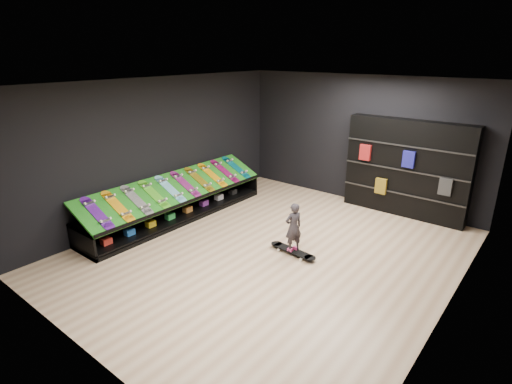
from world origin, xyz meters
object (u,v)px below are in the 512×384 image
Objects in this scene: floor_skateboard at (293,252)px; display_rack at (178,207)px; child at (293,236)px; back_shelving at (406,168)px.

display_rack is at bearing -171.69° from floor_skateboard.
floor_skateboard is 0.32m from child.
display_rack reaches higher than floor_skateboard.
child is at bearing -105.08° from back_shelving.
back_shelving is 3.34m from child.
display_rack is 8.25× the size of child.
child reaches higher than display_rack.
display_rack is 2.94m from child.
display_rack is 1.69× the size of back_shelving.
floor_skateboard is (2.93, 0.16, -0.21)m from display_rack.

